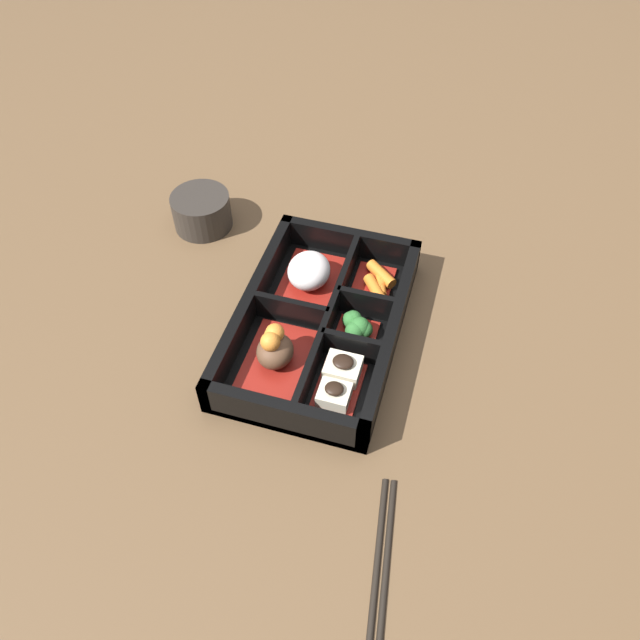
# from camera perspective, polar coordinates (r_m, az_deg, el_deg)

# --- Properties ---
(ground_plane) EXTENTS (3.00, 3.00, 0.00)m
(ground_plane) POSITION_cam_1_polar(r_m,az_deg,el_deg) (0.80, 0.00, -1.15)
(ground_plane) COLOR brown
(bento_base) EXTENTS (0.31, 0.20, 0.01)m
(bento_base) POSITION_cam_1_polar(r_m,az_deg,el_deg) (0.80, 0.00, -0.93)
(bento_base) COLOR black
(bento_base) RESTS_ON ground_plane
(bento_rim) EXTENTS (0.31, 0.20, 0.05)m
(bento_rim) POSITION_cam_1_polar(r_m,az_deg,el_deg) (0.78, 0.21, -0.05)
(bento_rim) COLOR black
(bento_rim) RESTS_ON ground_plane
(bowl_stew) EXTENTS (0.12, 0.07, 0.06)m
(bowl_stew) POSITION_cam_1_polar(r_m,az_deg,el_deg) (0.75, -4.15, -2.87)
(bowl_stew) COLOR maroon
(bowl_stew) RESTS_ON bento_base
(bowl_rice) EXTENTS (0.12, 0.07, 0.05)m
(bowl_rice) POSITION_cam_1_polar(r_m,az_deg,el_deg) (0.83, -1.01, 4.27)
(bowl_rice) COLOR maroon
(bowl_rice) RESTS_ON bento_base
(bowl_tofu) EXTENTS (0.08, 0.05, 0.03)m
(bowl_tofu) POSITION_cam_1_polar(r_m,az_deg,el_deg) (0.73, 1.74, -5.65)
(bowl_tofu) COLOR maroon
(bowl_tofu) RESTS_ON bento_base
(bowl_greens) EXTENTS (0.05, 0.05, 0.03)m
(bowl_greens) POSITION_cam_1_polar(r_m,az_deg,el_deg) (0.78, 3.34, -0.72)
(bowl_greens) COLOR maroon
(bowl_greens) RESTS_ON bento_base
(bowl_carrots) EXTENTS (0.08, 0.06, 0.02)m
(bowl_carrots) POSITION_cam_1_polar(r_m,az_deg,el_deg) (0.84, 5.18, 3.31)
(bowl_carrots) COLOR maroon
(bowl_carrots) RESTS_ON bento_base
(tea_cup) EXTENTS (0.09, 0.09, 0.05)m
(tea_cup) POSITION_cam_1_polar(r_m,az_deg,el_deg) (0.95, -10.77, 9.83)
(tea_cup) COLOR #2D2823
(tea_cup) RESTS_ON ground_plane
(chopsticks) EXTENTS (0.20, 0.04, 0.01)m
(chopsticks) POSITION_cam_1_polar(r_m,az_deg,el_deg) (0.65, 5.59, -22.18)
(chopsticks) COLOR black
(chopsticks) RESTS_ON ground_plane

